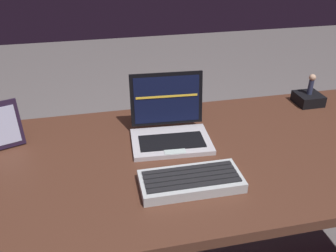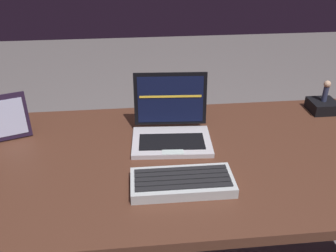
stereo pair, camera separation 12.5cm
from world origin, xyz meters
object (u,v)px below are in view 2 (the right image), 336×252
(figurine_stand, at_px, (322,106))
(external_keyboard, at_px, (182,182))
(photo_frame, at_px, (10,117))
(laptop_front, at_px, (171,128))
(figurine, at_px, (326,90))

(figurine_stand, bearing_deg, external_keyboard, -145.95)
(external_keyboard, relative_size, photo_frame, 1.84)
(external_keyboard, xyz_separation_m, figurine_stand, (0.65, 0.44, 0.01))
(laptop_front, xyz_separation_m, figurine_stand, (0.65, 0.16, -0.02))
(laptop_front, height_order, photo_frame, laptop_front)
(laptop_front, height_order, figurine_stand, laptop_front)
(figurine_stand, bearing_deg, figurine, -90.00)
(external_keyboard, distance_m, figurine_stand, 0.78)
(laptop_front, distance_m, photo_frame, 0.58)
(external_keyboard, xyz_separation_m, photo_frame, (-0.57, 0.35, 0.07))
(photo_frame, height_order, figurine_stand, photo_frame)
(photo_frame, height_order, figurine, photo_frame)
(laptop_front, bearing_deg, figurine_stand, 13.89)
(external_keyboard, xyz_separation_m, figurine, (0.65, 0.44, 0.08))
(laptop_front, height_order, external_keyboard, laptop_front)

